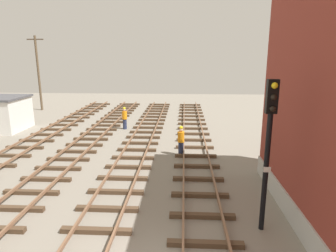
# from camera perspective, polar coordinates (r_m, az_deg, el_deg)

# --- Properties ---
(signal_mast) EXTENTS (0.36, 0.40, 5.30)m
(signal_mast) POSITION_cam_1_polar(r_m,az_deg,el_deg) (10.25, 18.92, -2.45)
(signal_mast) COLOR black
(signal_mast) RESTS_ON ground
(control_hut) EXTENTS (3.00, 3.80, 2.76)m
(control_hut) POSITION_cam_1_polar(r_m,az_deg,el_deg) (27.45, -28.98, 2.14)
(control_hut) COLOR silver
(control_hut) RESTS_ON ground
(utility_pole_far) EXTENTS (1.80, 0.24, 8.06)m
(utility_pole_far) POSITION_cam_1_polar(r_m,az_deg,el_deg) (35.65, -23.84, 9.55)
(utility_pole_far) COLOR brown
(utility_pole_far) RESTS_ON ground
(track_worker_foreground) EXTENTS (0.40, 0.40, 1.87)m
(track_worker_foreground) POSITION_cam_1_polar(r_m,az_deg,el_deg) (24.69, -8.41, 1.52)
(track_worker_foreground) COLOR #262D4C
(track_worker_foreground) RESTS_ON ground
(track_worker_distant) EXTENTS (0.40, 0.40, 1.87)m
(track_worker_distant) POSITION_cam_1_polar(r_m,az_deg,el_deg) (18.01, 2.53, -2.88)
(track_worker_distant) COLOR #262D4C
(track_worker_distant) RESTS_ON ground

